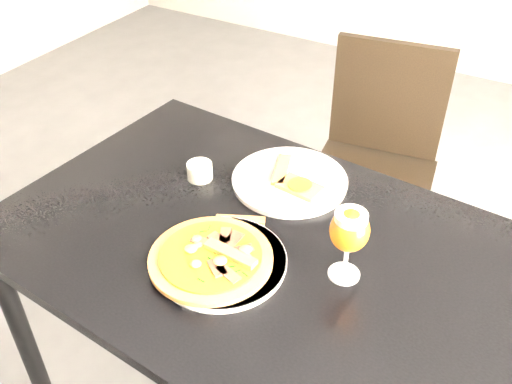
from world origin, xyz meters
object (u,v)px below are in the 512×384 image
Objects in this scene: pizza at (211,257)px; dining_table at (256,266)px; chair_far at (374,163)px; beer_glass at (349,231)px.

dining_table is at bearing 72.71° from pizza.
chair_far is 0.97m from pizza.
dining_table is 0.82m from chair_far.
dining_table is 1.41× the size of chair_far.
dining_table is 4.69× the size of pizza.
chair_far is 0.91m from beer_glass.
pizza reaches higher than dining_table.
chair_far is at bearing 93.06° from dining_table.
dining_table is at bearing 178.26° from beer_glass.
pizza is (-0.04, -0.12, 0.11)m from dining_table.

